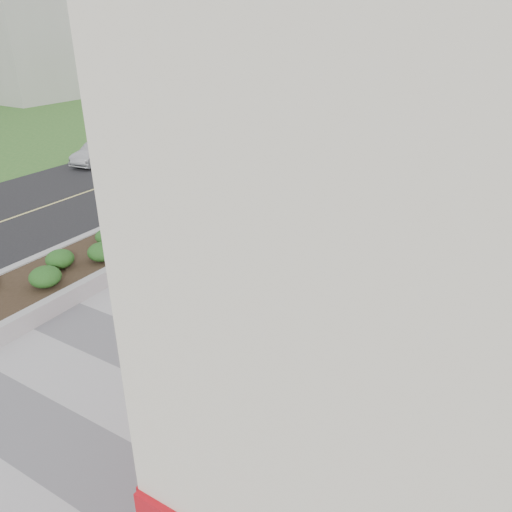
# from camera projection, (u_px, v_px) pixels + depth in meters

# --- Properties ---
(ground) EXTENTS (160.00, 160.00, 0.00)m
(ground) POSITION_uv_depth(u_px,v_px,m) (112.00, 404.00, 11.02)
(ground) COLOR gray
(ground) RESTS_ON ground
(walkway) EXTENTS (8.00, 36.00, 0.01)m
(walkway) POSITION_uv_depth(u_px,v_px,m) (195.00, 337.00, 13.33)
(walkway) COLOR #A8A8AD
(walkway) RESTS_ON ground
(planter) EXTENTS (3.00, 18.00, 0.90)m
(planter) POSITION_uv_depth(u_px,v_px,m) (143.00, 231.00, 18.80)
(planter) COLOR #9E9EA0
(planter) RESTS_ON ground
(street) EXTENTS (10.00, 40.00, 0.00)m
(street) POSITION_uv_depth(u_px,v_px,m) (33.00, 211.00, 22.00)
(street) COLOR black
(street) RESTS_ON ground
(traffic_signal_near) EXTENTS (0.33, 0.28, 4.20)m
(traffic_signal_near) POSITION_uv_depth(u_px,v_px,m) (250.00, 119.00, 26.69)
(traffic_signal_near) COLOR black
(traffic_signal_near) RESTS_ON ground
(traffic_signal_far) EXTENTS (0.33, 0.28, 4.20)m
(traffic_signal_far) POSITION_uv_depth(u_px,v_px,m) (118.00, 106.00, 30.58)
(traffic_signal_far) COLOR black
(traffic_signal_far) RESTS_ON ground
(manhole_cover) EXTENTS (0.44, 0.44, 0.01)m
(manhole_cover) POSITION_uv_depth(u_px,v_px,m) (210.00, 343.00, 13.10)
(manhole_cover) COLOR #595654
(manhole_cover) RESTS_ON ground
(skateboarder) EXTENTS (0.56, 0.74, 1.45)m
(skateboarder) POSITION_uv_depth(u_px,v_px,m) (361.00, 229.00, 18.23)
(skateboarder) COLOR beige
(skateboarder) RESTS_ON ground
(car_silver) EXTENTS (1.92, 3.94, 1.24)m
(car_silver) POSITION_uv_depth(u_px,v_px,m) (99.00, 152.00, 28.90)
(car_silver) COLOR #A3A6AB
(car_silver) RESTS_ON ground
(car_dark) EXTENTS (2.45, 4.81, 1.34)m
(car_dark) POSITION_uv_depth(u_px,v_px,m) (256.00, 138.00, 32.15)
(car_dark) COLOR black
(car_dark) RESTS_ON ground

